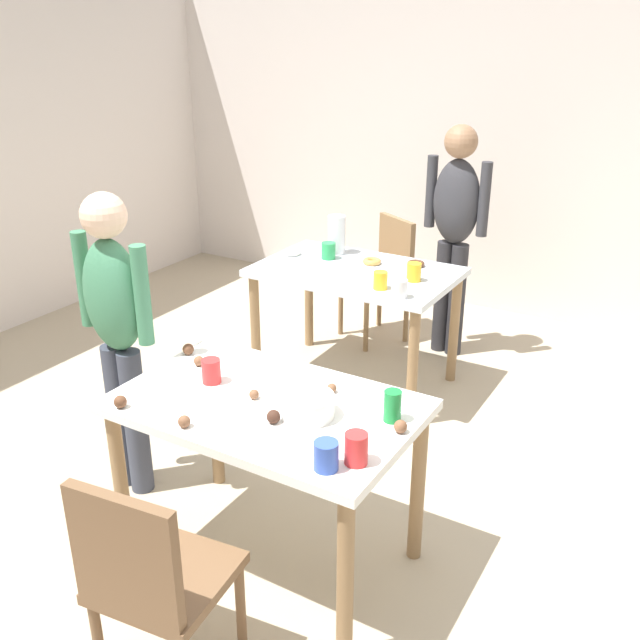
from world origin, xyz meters
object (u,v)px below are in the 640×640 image
object	(u,v)px
dining_table_far	(356,285)
soda_can	(392,406)
person_adult_far	(455,221)
chair_far_table	(383,271)
mixing_bowl	(308,406)
person_girl_near	(116,322)
chair_near_table	(151,577)
pitcher_far	(337,235)
dining_table_near	(267,425)

from	to	relation	value
dining_table_far	soda_can	distance (m)	1.78
soda_can	person_adult_far	bearing A→B (deg)	105.22
dining_table_far	chair_far_table	distance (m)	0.76
chair_far_table	mixing_bowl	xyz separation A→B (m)	(0.82, -2.36, 0.30)
dining_table_far	person_girl_near	xyz separation A→B (m)	(-0.40, -1.55, 0.23)
dining_table_far	person_girl_near	size ratio (longest dim) A/B	0.81
dining_table_far	soda_can	size ratio (longest dim) A/B	9.70
chair_near_table	person_girl_near	distance (m)	1.30
person_girl_near	soda_can	world-z (taller)	person_girl_near
chair_near_table	chair_far_table	distance (m)	3.17
chair_far_table	person_girl_near	size ratio (longest dim) A/B	0.59
chair_near_table	dining_table_far	bearing A→B (deg)	102.62
chair_near_table	pitcher_far	distance (m)	2.73
mixing_bowl	soda_can	size ratio (longest dim) A/B	1.67
dining_table_far	pitcher_far	xyz separation A→B (m)	(-0.26, 0.22, 0.23)
soda_can	pitcher_far	size ratio (longest dim) A/B	0.50
dining_table_far	person_adult_far	bearing A→B (deg)	64.38
person_girl_near	chair_far_table	bearing A→B (deg)	83.94
person_adult_far	pitcher_far	xyz separation A→B (m)	(-0.61, -0.50, -0.06)
chair_far_table	mixing_bowl	size ratio (longest dim) A/B	4.28
dining_table_near	chair_far_table	bearing A→B (deg)	104.94
mixing_bowl	pitcher_far	distance (m)	2.07
soda_can	pitcher_far	bearing A→B (deg)	125.09
dining_table_near	chair_near_table	distance (m)	0.76
chair_near_table	mixing_bowl	xyz separation A→B (m)	(0.13, 0.74, 0.30)
dining_table_near	chair_far_table	world-z (taller)	chair_far_table
dining_table_near	dining_table_far	bearing A→B (deg)	106.05
chair_far_table	person_adult_far	xyz separation A→B (m)	(0.51, -0.01, 0.43)
dining_table_near	chair_near_table	xyz separation A→B (m)	(0.06, -0.75, -0.15)
dining_table_near	chair_far_table	xyz separation A→B (m)	(-0.63, 2.35, -0.15)
dining_table_far	person_adult_far	xyz separation A→B (m)	(0.34, 0.72, 0.28)
chair_near_table	soda_can	bearing A→B (deg)	64.27
dining_table_far	chair_far_table	xyz separation A→B (m)	(-0.16, 0.73, -0.15)
person_adult_far	person_girl_near	bearing A→B (deg)	-108.24
dining_table_near	dining_table_far	size ratio (longest dim) A/B	0.99
chair_near_table	soda_can	distance (m)	1.01
dining_table_near	person_adult_far	distance (m)	2.36
soda_can	chair_far_table	bearing A→B (deg)	116.47
dining_table_near	pitcher_far	size ratio (longest dim) A/B	4.80
mixing_bowl	chair_far_table	bearing A→B (deg)	109.21
mixing_bowl	person_adult_far	bearing A→B (deg)	97.66
person_girl_near	soda_can	xyz separation A→B (m)	(1.35, 0.05, -0.06)
pitcher_far	person_adult_far	bearing A→B (deg)	39.49
dining_table_far	person_adult_far	world-z (taller)	person_adult_far
chair_far_table	pitcher_far	bearing A→B (deg)	-101.14
dining_table_near	dining_table_far	xyz separation A→B (m)	(-0.47, 1.62, 0.00)
chair_near_table	person_girl_near	size ratio (longest dim) A/B	0.59
chair_near_table	chair_far_table	size ratio (longest dim) A/B	1.00
dining_table_near	pitcher_far	xyz separation A→B (m)	(-0.73, 1.84, 0.23)
chair_near_table	soda_can	xyz separation A→B (m)	(0.42, 0.87, 0.31)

